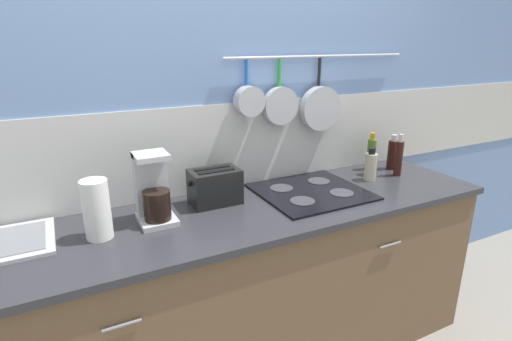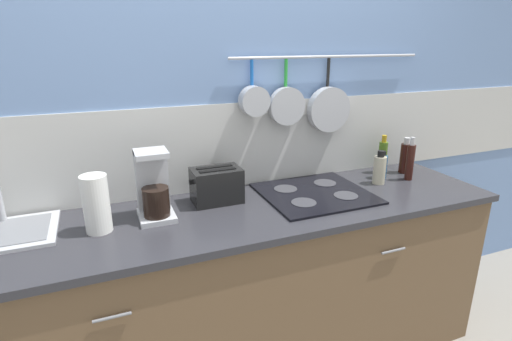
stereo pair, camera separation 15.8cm
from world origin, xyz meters
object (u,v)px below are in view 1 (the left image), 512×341
(bottle_hot_sauce, at_px, (371,166))
(bottle_vinegar, at_px, (399,157))
(toaster, at_px, (215,186))
(bottle_sesame_oil, at_px, (371,153))
(bottle_dish_soap, at_px, (372,163))
(paper_towel_roll, at_px, (97,209))
(coffee_maker, at_px, (154,193))
(bottle_olive_oil, at_px, (393,154))

(bottle_hot_sauce, height_order, bottle_vinegar, bottle_vinegar)
(bottle_hot_sauce, bearing_deg, toaster, 174.61)
(bottle_sesame_oil, bearing_deg, bottle_dish_soap, -128.97)
(bottle_vinegar, bearing_deg, toaster, 174.95)
(paper_towel_roll, distance_m, toaster, 0.58)
(coffee_maker, distance_m, bottle_vinegar, 1.47)
(paper_towel_roll, xyz_separation_m, bottle_vinegar, (1.72, 0.03, -0.01))
(bottle_dish_soap, height_order, bottle_olive_oil, bottle_olive_oil)
(coffee_maker, height_order, bottle_sesame_oil, coffee_maker)
(bottle_hot_sauce, relative_size, bottle_vinegar, 0.76)
(bottle_hot_sauce, height_order, bottle_sesame_oil, bottle_sesame_oil)
(toaster, xyz_separation_m, bottle_vinegar, (1.15, -0.10, 0.02))
(bottle_hot_sauce, xyz_separation_m, bottle_sesame_oil, (0.15, 0.16, 0.02))
(coffee_maker, bearing_deg, bottle_sesame_oil, 5.29)
(coffee_maker, bearing_deg, paper_towel_roll, -165.39)
(paper_towel_roll, bearing_deg, coffee_maker, 14.61)
(bottle_dish_soap, relative_size, bottle_sesame_oil, 0.70)
(paper_towel_roll, height_order, toaster, paper_towel_roll)
(bottle_sesame_oil, xyz_separation_m, bottle_vinegar, (0.06, -0.17, 0.01))
(paper_towel_roll, bearing_deg, bottle_olive_oil, 4.48)
(bottle_vinegar, bearing_deg, bottle_olive_oil, 59.85)
(coffee_maker, xyz_separation_m, bottle_dish_soap, (1.34, 0.05, -0.06))
(bottle_sesame_oil, bearing_deg, bottle_olive_oil, -23.48)
(bottle_hot_sauce, xyz_separation_m, bottle_vinegar, (0.21, -0.01, 0.03))
(coffee_maker, relative_size, bottle_vinegar, 1.24)
(bottle_dish_soap, relative_size, bottle_olive_oil, 0.74)
(toaster, bearing_deg, paper_towel_roll, -167.40)
(bottle_sesame_oil, bearing_deg, toaster, -176.41)
(bottle_olive_oil, bearing_deg, bottle_hot_sauce, -159.58)
(bottle_sesame_oil, bearing_deg, coffee_maker, -174.71)
(bottle_dish_soap, bearing_deg, paper_towel_roll, -176.00)
(paper_towel_roll, relative_size, coffee_maker, 0.80)
(paper_towel_roll, relative_size, bottle_dish_soap, 1.54)
(bottle_hot_sauce, distance_m, bottle_olive_oil, 0.29)
(toaster, distance_m, bottle_vinegar, 1.15)
(paper_towel_roll, relative_size, toaster, 0.97)
(toaster, bearing_deg, bottle_olive_oil, 0.60)
(toaster, height_order, bottle_olive_oil, bottle_olive_oil)
(paper_towel_roll, xyz_separation_m, bottle_olive_oil, (1.78, 0.14, -0.03))
(bottle_hot_sauce, distance_m, bottle_sesame_oil, 0.21)
(coffee_maker, relative_size, toaster, 1.22)
(bottle_olive_oil, bearing_deg, coffee_maker, -177.21)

